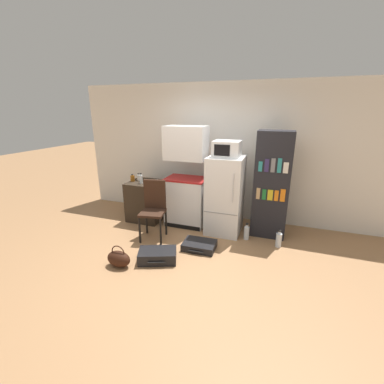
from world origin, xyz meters
The scene contains 17 objects.
ground_plane centered at (0.00, 0.00, 0.00)m, with size 24.00×24.00×0.00m, color #A3754C.
wall_back centered at (0.20, 2.00, 1.34)m, with size 6.40×0.10×2.68m.
side_table centered at (-1.30, 1.29, 0.40)m, with size 0.66×0.63×0.79m.
kitchen_hutch centered at (-0.45, 1.34, 0.87)m, with size 0.77×0.53×1.89m.
refrigerator centered at (0.32, 1.27, 0.70)m, with size 0.61×0.68×1.40m.
microwave centered at (0.32, 1.27, 1.54)m, with size 0.45×0.41×0.27m.
bookshelf centered at (1.10, 1.40, 0.92)m, with size 0.59×0.41×1.85m.
bottle_clear_short centered at (-1.33, 1.17, 0.88)m, with size 0.06×0.06×0.21m.
bottle_milk_white centered at (-1.48, 1.34, 0.86)m, with size 0.08×0.08×0.15m.
bottle_amber_beer centered at (-1.56, 1.24, 0.86)m, with size 0.08×0.08×0.15m.
bowl centered at (-1.08, 1.32, 0.82)m, with size 0.15×0.15×0.04m.
chair centered at (-0.79, 0.64, 0.60)m, with size 0.47×0.47×1.02m.
suitcase_large_flat centered at (0.10, 0.49, 0.06)m, with size 0.53×0.42×0.12m.
suitcase_small_flat centered at (-0.39, -0.06, 0.09)m, with size 0.64×0.52×0.17m.
handbag centered at (-0.85, -0.37, 0.12)m, with size 0.36×0.20×0.33m.
water_bottle_front centered at (1.31, 0.98, 0.13)m, with size 0.09×0.09×0.30m.
water_bottle_middle centered at (0.77, 1.07, 0.13)m, with size 0.09×0.09×0.30m.
Camera 1 is at (1.22, -3.06, 2.17)m, focal length 24.00 mm.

